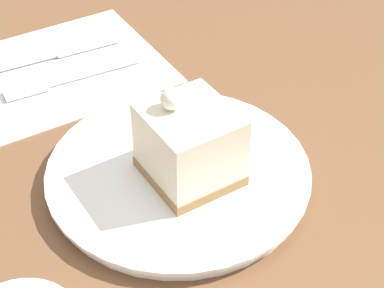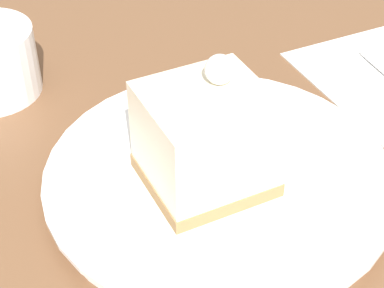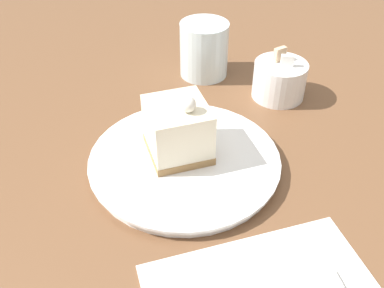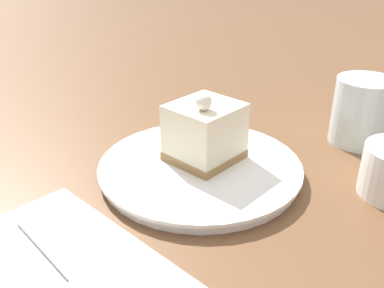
{
  "view_description": "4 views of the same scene",
  "coord_description": "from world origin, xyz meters",
  "px_view_note": "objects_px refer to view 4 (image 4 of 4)",
  "views": [
    {
      "loc": [
        -0.36,
        0.17,
        0.42
      ],
      "look_at": [
        0.03,
        -0.04,
        0.04
      ],
      "focal_mm": 60.0,
      "sensor_mm": 36.0,
      "label": 1
    },
    {
      "loc": [
        -0.12,
        -0.34,
        0.32
      ],
      "look_at": [
        0.01,
        -0.03,
        0.04
      ],
      "focal_mm": 60.0,
      "sensor_mm": 36.0,
      "label": 2
    },
    {
      "loc": [
        0.44,
        -0.13,
        0.38
      ],
      "look_at": [
        0.05,
        -0.02,
        0.05
      ],
      "focal_mm": 40.0,
      "sensor_mm": 36.0,
      "label": 3
    },
    {
      "loc": [
        0.36,
        0.29,
        0.27
      ],
      "look_at": [
        0.04,
        -0.03,
        0.04
      ],
      "focal_mm": 40.0,
      "sensor_mm": 36.0,
      "label": 4
    }
  ],
  "objects_px": {
    "drinking_glass": "(362,111)",
    "fork": "(67,269)",
    "cake_slice": "(205,132)",
    "plate": "(200,168)"
  },
  "relations": [
    {
      "from": "cake_slice",
      "to": "drinking_glass",
      "type": "relative_size",
      "value": 0.99
    },
    {
      "from": "cake_slice",
      "to": "drinking_glass",
      "type": "height_order",
      "value": "cake_slice"
    },
    {
      "from": "cake_slice",
      "to": "fork",
      "type": "xyz_separation_m",
      "value": [
        0.22,
        0.05,
        -0.05
      ]
    },
    {
      "from": "plate",
      "to": "fork",
      "type": "height_order",
      "value": "plate"
    },
    {
      "from": "cake_slice",
      "to": "drinking_glass",
      "type": "xyz_separation_m",
      "value": [
        -0.22,
        0.1,
        -0.01
      ]
    },
    {
      "from": "plate",
      "to": "cake_slice",
      "type": "distance_m",
      "value": 0.05
    },
    {
      "from": "plate",
      "to": "drinking_glass",
      "type": "relative_size",
      "value": 2.69
    },
    {
      "from": "drinking_glass",
      "to": "cake_slice",
      "type": "bearing_deg",
      "value": -24.12
    },
    {
      "from": "drinking_glass",
      "to": "fork",
      "type": "bearing_deg",
      "value": -6.74
    },
    {
      "from": "fork",
      "to": "plate",
      "type": "bearing_deg",
      "value": -167.4
    }
  ]
}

